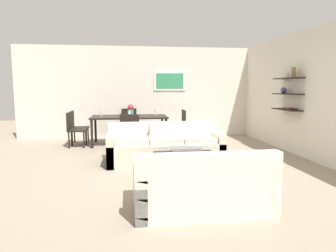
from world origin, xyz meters
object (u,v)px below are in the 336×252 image
at_px(sofa_beige, 165,148).
at_px(dining_chair_foot, 130,130).
at_px(decorative_bowl, 182,154).
at_px(dining_chair_left_far, 77,125).
at_px(dining_chair_right_far, 180,123).
at_px(coffee_table, 187,168).
at_px(loveseat_white, 201,186).
at_px(wine_glass_left_near, 101,112).
at_px(wine_glass_left_far, 102,112).
at_px(dining_table, 129,118).
at_px(dining_chair_head, 129,122).
at_px(centerpiece_vase, 131,110).
at_px(wine_glass_right_far, 156,111).
at_px(wine_glass_foot, 129,112).
at_px(dining_chair_left_near, 74,127).

distance_m(sofa_beige, dining_chair_foot, 1.36).
height_order(decorative_bowl, dining_chair_left_far, dining_chair_left_far).
distance_m(decorative_bowl, dining_chair_right_far, 3.46).
bearing_deg(coffee_table, loveseat_white, -93.40).
xyz_separation_m(sofa_beige, wine_glass_left_near, (-1.40, 1.94, 0.57)).
distance_m(decorative_bowl, dining_chair_left_far, 4.08).
bearing_deg(decorative_bowl, coffee_table, -36.43).
distance_m(coffee_table, wine_glass_left_far, 3.80).
distance_m(dining_table, dining_chair_head, 0.92).
height_order(dining_chair_right_far, centerpiece_vase, centerpiece_vase).
height_order(dining_chair_left_far, dining_chair_foot, same).
xyz_separation_m(dining_chair_left_far, wine_glass_left_far, (0.67, -0.10, 0.35)).
distance_m(dining_chair_foot, wine_glass_left_near, 1.12).
bearing_deg(coffee_table, wine_glass_left_far, 115.76).
height_order(dining_chair_right_far, dining_chair_foot, same).
relative_size(sofa_beige, wine_glass_right_far, 13.24).
xyz_separation_m(decorative_bowl, dining_chair_head, (-0.83, 4.10, 0.09)).
bearing_deg(wine_glass_foot, wine_glass_left_near, 156.29).
height_order(sofa_beige, dining_chair_left_far, dining_chair_left_far).
bearing_deg(wine_glass_foot, dining_chair_right_far, 25.47).
bearing_deg(wine_glass_right_far, sofa_beige, -90.87).
bearing_deg(loveseat_white, dining_chair_left_far, 115.44).
distance_m(wine_glass_left_far, centerpiece_vase, 0.78).
relative_size(coffee_table, wine_glass_right_far, 6.08).
distance_m(loveseat_white, wine_glass_foot, 4.15).
bearing_deg(loveseat_white, dining_chair_foot, 103.26).
distance_m(dining_chair_right_far, dining_chair_foot, 1.79).
relative_size(sofa_beige, decorative_bowl, 6.50).
height_order(sofa_beige, wine_glass_foot, wine_glass_foot).
height_order(sofa_beige, coffee_table, sofa_beige).
xyz_separation_m(dining_table, dining_chair_right_far, (1.39, 0.22, -0.18)).
relative_size(loveseat_white, wine_glass_foot, 9.07).
bearing_deg(dining_chair_head, wine_glass_right_far, -47.47).
bearing_deg(dining_chair_head, wine_glass_left_near, -124.89).
distance_m(dining_table, dining_chair_left_far, 1.42).
distance_m(dining_chair_left_near, dining_chair_head, 1.79).
distance_m(dining_chair_foot, centerpiece_vase, 0.95).
height_order(sofa_beige, wine_glass_right_far, wine_glass_right_far).
height_order(dining_chair_right_far, wine_glass_foot, wine_glass_foot).
distance_m(dining_chair_left_far, wine_glass_left_far, 0.77).
bearing_deg(wine_glass_foot, coffee_table, -72.06).
height_order(dining_chair_right_far, dining_chair_left_near, same).
bearing_deg(dining_chair_head, centerpiece_vase, -87.55).
relative_size(loveseat_white, wine_glass_left_far, 11.24).
distance_m(wine_glass_left_far, wine_glass_left_near, 0.25).
bearing_deg(dining_table, dining_chair_left_near, -170.84).
bearing_deg(sofa_beige, dining_chair_foot, 120.66).
distance_m(dining_chair_head, wine_glass_left_far, 1.12).
xyz_separation_m(wine_glass_left_far, wine_glass_foot, (0.72, -0.56, 0.03)).
bearing_deg(coffee_table, sofa_beige, 100.75).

